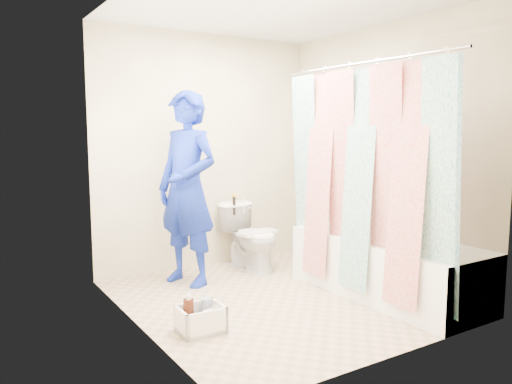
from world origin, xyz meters
TOP-DOWN VIEW (x-y plane):
  - floor at (0.00, 0.00)m, footprint 2.60×2.60m
  - ceiling at (0.00, 0.00)m, footprint 2.40×2.60m
  - wall_back at (0.00, 1.30)m, footprint 2.40×0.02m
  - wall_front at (0.00, -1.30)m, footprint 2.40×0.02m
  - wall_left at (-1.20, 0.00)m, footprint 0.02×2.60m
  - wall_right at (1.20, 0.00)m, footprint 0.02×2.60m
  - bathtub at (0.85, -0.43)m, footprint 0.70×1.75m
  - curtain_rod at (0.52, -0.43)m, footprint 0.02×1.90m
  - shower_curtain at (0.52, -0.43)m, footprint 0.06×1.75m
  - toilet at (0.30, 0.91)m, footprint 0.47×0.71m
  - tank_lid at (0.32, 0.80)m, footprint 0.44×0.24m
  - tank_internals at (0.23, 1.08)m, footprint 0.16×0.06m
  - plumber at (-0.45, 0.81)m, footprint 0.64×0.76m
  - cleaning_caddy at (-0.85, -0.30)m, footprint 0.33×0.27m

SIDE VIEW (x-z plane):
  - floor at x=0.00m, z-range 0.00..0.00m
  - cleaning_caddy at x=-0.85m, z-range -0.03..0.21m
  - bathtub at x=0.85m, z-range 0.02..0.52m
  - toilet at x=0.30m, z-range 0.00..0.67m
  - tank_lid at x=0.32m, z-range 0.38..0.41m
  - tank_internals at x=0.23m, z-range 0.55..0.77m
  - plumber at x=-0.45m, z-range 0.00..1.78m
  - shower_curtain at x=0.52m, z-range 0.12..1.92m
  - wall_back at x=0.00m, z-range 0.00..2.40m
  - wall_front at x=0.00m, z-range 0.00..2.40m
  - wall_left at x=-1.20m, z-range 0.00..2.40m
  - wall_right at x=1.20m, z-range 0.00..2.40m
  - curtain_rod at x=0.52m, z-range 1.94..1.96m
  - ceiling at x=0.00m, z-range 2.39..2.41m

